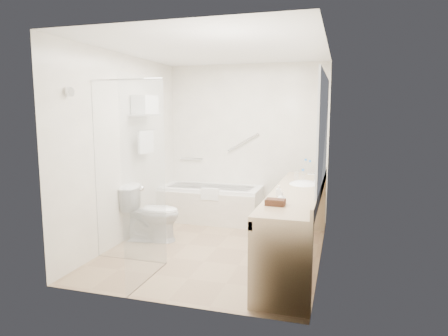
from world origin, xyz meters
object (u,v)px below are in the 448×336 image
(water_bottle_left, at_px, (303,177))
(bathtub, at_px, (211,203))
(toilet, at_px, (152,213))
(amenity_basket, at_px, (275,202))
(vanity_counter, at_px, (297,207))

(water_bottle_left, bearing_deg, bathtub, 147.67)
(toilet, relative_size, water_bottle_left, 4.13)
(amenity_basket, bearing_deg, bathtub, 122.05)
(bathtub, bearing_deg, amenity_basket, -57.95)
(amenity_basket, relative_size, water_bottle_left, 0.99)
(amenity_basket, bearing_deg, vanity_counter, 82.03)
(vanity_counter, xyz_separation_m, toilet, (-1.97, 0.18, -0.26))
(vanity_counter, relative_size, amenity_basket, 14.61)
(bathtub, distance_m, amenity_basket, 2.72)
(toilet, relative_size, amenity_basket, 4.15)
(toilet, bearing_deg, vanity_counter, -104.19)
(vanity_counter, distance_m, toilet, 2.00)
(amenity_basket, xyz_separation_m, water_bottle_left, (0.14, 1.27, 0.05))
(amenity_basket, bearing_deg, water_bottle_left, 83.74)
(vanity_counter, bearing_deg, amenity_basket, -97.97)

